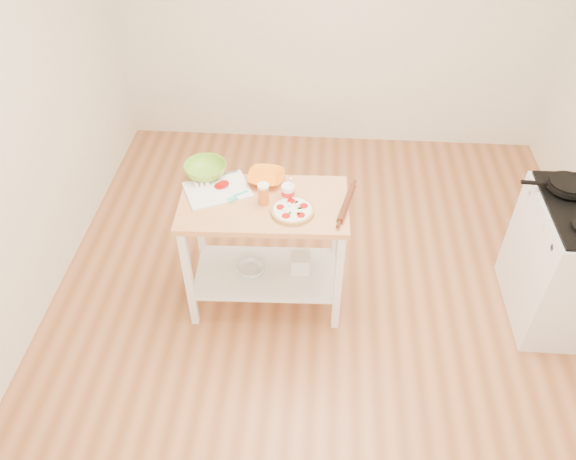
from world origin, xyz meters
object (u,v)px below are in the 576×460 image
(beer_pint, at_px, (263,194))
(spatula, at_px, (237,196))
(shelf_glass_bowl, at_px, (251,268))
(prep_island, at_px, (265,232))
(knife, at_px, (214,177))
(shelf_bin, at_px, (300,263))
(orange_bowl, at_px, (266,178))
(green_bowl, at_px, (205,170))
(rolling_pin, at_px, (346,203))
(gas_stove, at_px, (576,262))
(cutting_board, at_px, (217,189))
(skillet, at_px, (567,185))
(pizza, at_px, (292,210))
(yogurt_tub, at_px, (288,192))

(beer_pint, bearing_deg, spatula, 167.09)
(shelf_glass_bowl, bearing_deg, prep_island, -0.54)
(knife, height_order, shelf_bin, knife)
(orange_bowl, bearing_deg, shelf_bin, -34.99)
(green_bowl, xyz_separation_m, rolling_pin, (0.93, -0.26, -0.02))
(orange_bowl, xyz_separation_m, shelf_glass_bowl, (-0.10, -0.22, -0.64))
(beer_pint, relative_size, rolling_pin, 0.40)
(gas_stove, height_order, cutting_board, gas_stove)
(prep_island, relative_size, knife, 4.49)
(cutting_board, bearing_deg, knife, 84.76)
(skillet, relative_size, shelf_glass_bowl, 2.05)
(prep_island, bearing_deg, pizza, -24.81)
(prep_island, relative_size, rolling_pin, 3.00)
(green_bowl, relative_size, yogurt_tub, 1.56)
(gas_stove, xyz_separation_m, beer_pint, (-2.08, -0.04, 0.50))
(skillet, height_order, yogurt_tub, yogurt_tub)
(knife, bearing_deg, green_bowl, 116.08)
(skillet, distance_m, cutting_board, 2.23)
(gas_stove, distance_m, skillet, 0.56)
(prep_island, xyz_separation_m, rolling_pin, (0.52, -0.00, 0.28))
(prep_island, height_order, skillet, skillet)
(green_bowl, bearing_deg, orange_bowl, -5.31)
(skillet, bearing_deg, pizza, -167.56)
(orange_bowl, height_order, shelf_glass_bowl, orange_bowl)
(rolling_pin, distance_m, shelf_glass_bowl, 0.89)
(cutting_board, distance_m, rolling_pin, 0.84)
(prep_island, distance_m, beer_pint, 0.33)
(beer_pint, height_order, yogurt_tub, yogurt_tub)
(cutting_board, xyz_separation_m, shelf_bin, (0.55, -0.05, -0.58))
(gas_stove, relative_size, rolling_pin, 3.06)
(prep_island, distance_m, spatula, 0.32)
(knife, bearing_deg, cutting_board, -98.40)
(beer_pint, distance_m, shelf_bin, 0.69)
(prep_island, xyz_separation_m, beer_pint, (0.00, -0.01, 0.33))
(beer_pint, xyz_separation_m, shelf_glass_bowl, (-0.11, 0.01, -0.68))
(skillet, xyz_separation_m, shelf_bin, (-1.67, -0.17, -0.65))
(spatula, relative_size, rolling_pin, 0.34)
(cutting_board, height_order, beer_pint, beer_pint)
(knife, xyz_separation_m, yogurt_tub, (0.50, -0.16, 0.03))
(green_bowl, bearing_deg, pizza, -29.70)
(shelf_bin, bearing_deg, skillet, 5.72)
(prep_island, height_order, beer_pint, beer_pint)
(skillet, bearing_deg, shelf_bin, -171.79)
(gas_stove, relative_size, beer_pint, 7.68)
(rolling_pin, bearing_deg, pizza, -165.44)
(spatula, distance_m, beer_pint, 0.19)
(gas_stove, distance_m, pizza, 1.95)
(prep_island, xyz_separation_m, shelf_glass_bowl, (-0.10, 0.00, -0.35))
(pizza, xyz_separation_m, beer_pint, (-0.19, 0.08, 0.06))
(green_bowl, bearing_deg, skillet, -1.01)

